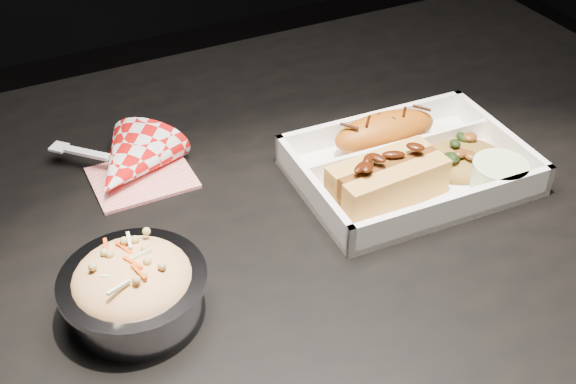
{
  "coord_description": "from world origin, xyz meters",
  "views": [
    {
      "loc": [
        -0.25,
        -0.53,
        1.24
      ],
      "look_at": [
        -0.01,
        -0.04,
        0.81
      ],
      "focal_mm": 45.0,
      "sensor_mm": 36.0,
      "label": 1
    }
  ],
  "objects_px": {
    "dining_table": "(281,277)",
    "napkin_fork": "(129,165)",
    "food_tray": "(408,170)",
    "fried_pastry": "(385,131)",
    "hotdog": "(388,177)",
    "foil_coleslaw_cup": "(134,287)"
  },
  "relations": [
    {
      "from": "dining_table",
      "to": "napkin_fork",
      "type": "distance_m",
      "value": 0.21
    },
    {
      "from": "food_tray",
      "to": "napkin_fork",
      "type": "bearing_deg",
      "value": 155.51
    },
    {
      "from": "food_tray",
      "to": "fried_pastry",
      "type": "height_order",
      "value": "fried_pastry"
    },
    {
      "from": "hotdog",
      "to": "napkin_fork",
      "type": "height_order",
      "value": "napkin_fork"
    },
    {
      "from": "foil_coleslaw_cup",
      "to": "dining_table",
      "type": "bearing_deg",
      "value": 20.32
    },
    {
      "from": "hotdog",
      "to": "napkin_fork",
      "type": "bearing_deg",
      "value": 141.2
    },
    {
      "from": "dining_table",
      "to": "foil_coleslaw_cup",
      "type": "height_order",
      "value": "foil_coleslaw_cup"
    },
    {
      "from": "food_tray",
      "to": "napkin_fork",
      "type": "xyz_separation_m",
      "value": [
        -0.28,
        0.14,
        0.01
      ]
    },
    {
      "from": "dining_table",
      "to": "hotdog",
      "type": "xyz_separation_m",
      "value": [
        0.11,
        -0.03,
        0.12
      ]
    },
    {
      "from": "hotdog",
      "to": "napkin_fork",
      "type": "distance_m",
      "value": 0.29
    },
    {
      "from": "hotdog",
      "to": "foil_coleslaw_cup",
      "type": "distance_m",
      "value": 0.29
    },
    {
      "from": "napkin_fork",
      "to": "foil_coleslaw_cup",
      "type": "bearing_deg",
      "value": -59.81
    },
    {
      "from": "dining_table",
      "to": "food_tray",
      "type": "relative_size",
      "value": 4.67
    },
    {
      "from": "fried_pastry",
      "to": "dining_table",
      "type": "bearing_deg",
      "value": -162.14
    },
    {
      "from": "foil_coleslaw_cup",
      "to": "food_tray",
      "type": "bearing_deg",
      "value": 10.47
    },
    {
      "from": "fried_pastry",
      "to": "foil_coleslaw_cup",
      "type": "xyz_separation_m",
      "value": [
        -0.34,
        -0.12,
        0.0
      ]
    },
    {
      "from": "dining_table",
      "to": "hotdog",
      "type": "bearing_deg",
      "value": -14.11
    },
    {
      "from": "dining_table",
      "to": "fried_pastry",
      "type": "bearing_deg",
      "value": 17.86
    },
    {
      "from": "food_tray",
      "to": "hotdog",
      "type": "xyz_separation_m",
      "value": [
        -0.05,
        -0.02,
        0.02
      ]
    },
    {
      "from": "foil_coleslaw_cup",
      "to": "napkin_fork",
      "type": "bearing_deg",
      "value": 74.97
    },
    {
      "from": "dining_table",
      "to": "foil_coleslaw_cup",
      "type": "relative_size",
      "value": 9.14
    },
    {
      "from": "food_tray",
      "to": "foil_coleslaw_cup",
      "type": "distance_m",
      "value": 0.34
    }
  ]
}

